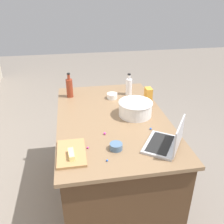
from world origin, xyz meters
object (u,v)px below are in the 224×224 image
butter_stick_left (71,154)px  bottle_soy (69,87)px  laptop (167,142)px  candy_bag (148,96)px  ramekin_medium (112,96)px  bottle_vinegar (129,86)px  mixing_bowl_large (135,108)px  cutting_board (71,153)px  ramekin_small (116,146)px

butter_stick_left → bottle_soy: bearing=-0.7°
laptop → candy_bag: (0.72, -0.08, 0.04)m
ramekin_medium → butter_stick_left: bearing=154.8°
bottle_vinegar → butter_stick_left: bearing=148.0°
bottle_vinegar → laptop: bearing=-177.0°
mixing_bowl_large → cutting_board: size_ratio=0.95×
ramekin_small → ramekin_medium: 0.89m
laptop → bottle_soy: bearing=32.9°
cutting_board → ramekin_medium: (0.89, -0.44, 0.02)m
bottle_vinegar → butter_stick_left: bottle_vinegar is taller
cutting_board → ramekin_small: 0.32m
mixing_bowl_large → bottle_vinegar: (0.47, -0.05, 0.02)m
mixing_bowl_large → butter_stick_left: bearing=132.9°
laptop → mixing_bowl_large: 0.53m
bottle_vinegar → cutting_board: bearing=146.6°
laptop → bottle_vinegar: (0.99, 0.05, 0.05)m
bottle_soy → bottle_vinegar: 0.62m
butter_stick_left → candy_bag: size_ratio=0.65×
mixing_bowl_large → cutting_board: 0.76m
ramekin_small → bottle_vinegar: bearing=-18.2°
bottle_vinegar → ramekin_small: bearing=161.8°
ramekin_small → ramekin_medium: (0.88, -0.12, 0.00)m
laptop → cutting_board: (0.03, 0.68, -0.04)m
bottle_soy → bottle_vinegar: bearing=-93.9°
mixing_bowl_large → ramekin_medium: size_ratio=2.85×
bottle_soy → cutting_board: bearing=179.3°
bottle_vinegar → candy_bag: size_ratio=1.36×
candy_bag → butter_stick_left: bearing=134.1°
bottle_soy → candy_bag: bearing=-112.8°
candy_bag → cutting_board: bearing=132.0°
bottle_soy → ramekin_medium: bottle_soy is taller
laptop → bottle_soy: size_ratio=1.48×
mixing_bowl_large → ramekin_medium: (0.40, 0.14, -0.04)m
ramekin_small → candy_bag: size_ratio=0.55×
cutting_board → butter_stick_left: bearing=180.0°
laptop → candy_bag: 0.73m
cutting_board → candy_bag: 1.03m
mixing_bowl_large → bottle_soy: bottle_soy is taller
butter_stick_left → ramekin_small: butter_stick_left is taller
bottle_vinegar → ramekin_small: 1.01m
cutting_board → ramekin_small: size_ratio=3.45×
bottle_vinegar → ramekin_small: (-0.96, 0.32, -0.07)m
mixing_bowl_large → cutting_board: mixing_bowl_large is taller
butter_stick_left → ramekin_small: (0.06, -0.32, -0.01)m
mixing_bowl_large → butter_stick_left: (-0.54, 0.58, -0.03)m
bottle_soy → ramekin_small: (-1.00, -0.30, -0.08)m
butter_stick_left → candy_bag: candy_bag is taller
bottle_vinegar → butter_stick_left: size_ratio=2.10×
butter_stick_left → cutting_board: bearing=0.0°
bottle_soy → cutting_board: (-1.00, 0.01, -0.09)m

